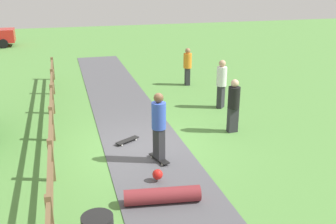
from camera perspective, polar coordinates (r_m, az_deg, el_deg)
name	(u,v)px	position (r m, az deg, el deg)	size (l,w,h in m)	color
ground_plane	(145,148)	(11.45, -3.43, -5.28)	(60.00, 60.00, 0.00)	#568E42
asphalt_path	(145,147)	(11.44, -3.43, -5.23)	(2.40, 28.00, 0.02)	#515156
wooden_fence	(51,136)	(10.99, -16.88, -3.42)	(0.12, 18.12, 1.10)	brown
skater_riding	(159,124)	(10.17, -1.37, -1.74)	(0.48, 0.82, 1.93)	black
skater_fallen	(162,194)	(8.78, -0.90, -12.00)	(1.73, 1.38, 0.36)	maroon
skateboard_loose	(127,140)	(11.76, -6.03, -4.18)	(0.79, 0.59, 0.08)	black
bystander_black	(234,103)	(12.41, 9.68, 1.27)	(0.41, 0.41, 1.75)	#2D2D33
bystander_white	(221,82)	(14.70, 7.92, 4.48)	(0.54, 0.54, 1.85)	#2D2D33
bystander_orange	(188,65)	(17.79, 2.91, 6.98)	(0.42, 0.42, 1.72)	#2D2D33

